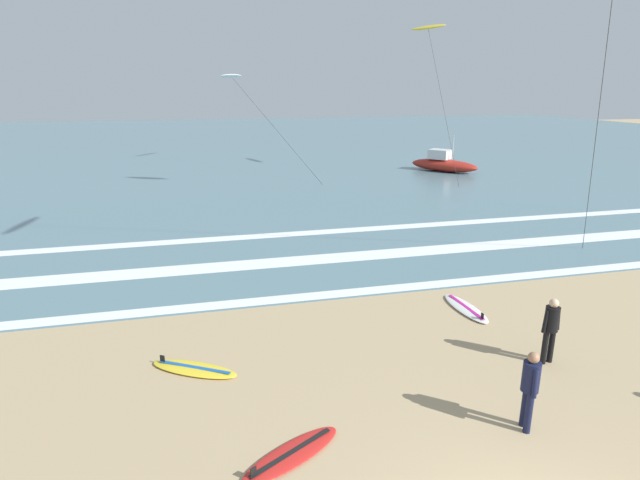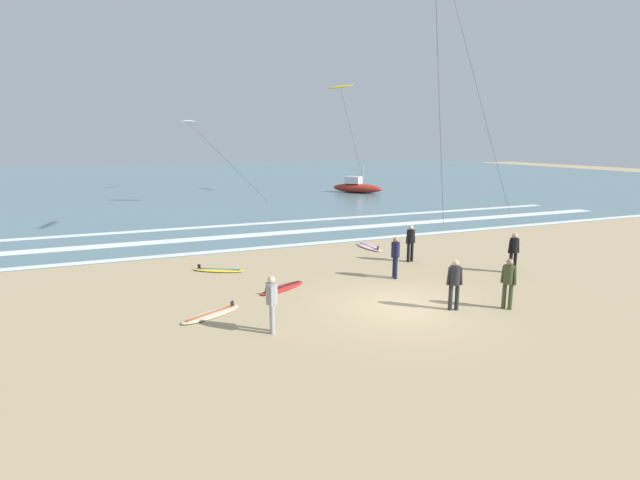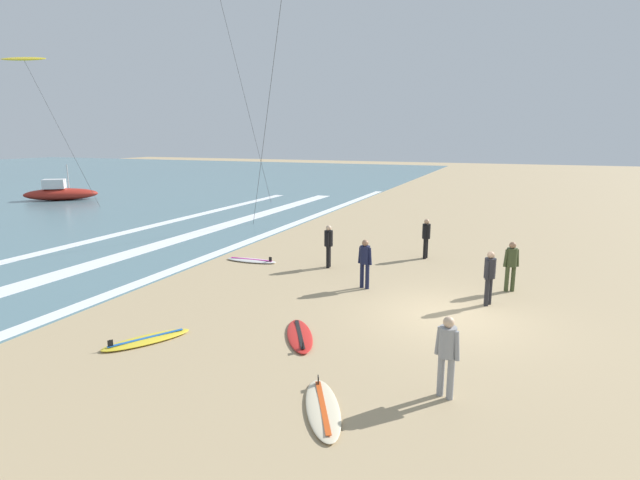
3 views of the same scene
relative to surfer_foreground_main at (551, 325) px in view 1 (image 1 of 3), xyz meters
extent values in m
cube|color=slate|center=(-3.46, 49.70, -0.95)|extent=(140.00, 90.00, 0.01)
cube|color=white|center=(-3.87, 5.10, -0.94)|extent=(58.74, 0.57, 0.01)
cube|color=white|center=(-5.15, 8.45, -0.94)|extent=(51.74, 1.06, 0.01)
cube|color=white|center=(-1.90, 12.01, -0.94)|extent=(43.13, 0.70, 0.01)
cylinder|color=black|center=(-0.10, -0.01, -0.55)|extent=(0.13, 0.13, 0.82)
cylinder|color=black|center=(0.10, 0.01, -0.55)|extent=(0.13, 0.13, 0.82)
cylinder|color=black|center=(0.00, 0.00, 0.15)|extent=(0.32, 0.32, 0.58)
cylinder|color=black|center=(-0.19, -0.03, 0.13)|extent=(0.15, 0.11, 0.56)
cylinder|color=black|center=(0.19, 0.03, 0.13)|extent=(0.15, 0.11, 0.56)
sphere|color=#DBB28E|center=(0.00, 0.00, 0.54)|extent=(0.21, 0.21, 0.21)
cylinder|color=#141938|center=(-1.94, -1.91, -0.55)|extent=(0.13, 0.13, 0.82)
cylinder|color=#141938|center=(-1.99, -2.10, -0.55)|extent=(0.13, 0.13, 0.82)
cylinder|color=#141938|center=(-1.96, -2.01, 0.15)|extent=(0.32, 0.32, 0.58)
cylinder|color=#141938|center=(-1.91, -1.83, 0.13)|extent=(0.12, 0.15, 0.56)
cylinder|color=#141938|center=(-2.01, -2.19, 0.13)|extent=(0.12, 0.15, 0.56)
sphere|color=#9E7051|center=(-1.96, -2.01, 0.54)|extent=(0.21, 0.21, 0.21)
ellipsoid|color=silver|center=(-0.34, 3.11, -0.91)|extent=(0.69, 2.12, 0.09)
cube|color=#BF198C|center=(-0.34, 3.11, -0.86)|extent=(0.18, 1.79, 0.01)
cube|color=black|center=(-0.30, 2.29, -0.79)|extent=(0.02, 0.12, 0.16)
ellipsoid|color=red|center=(-6.35, -1.71, -0.91)|extent=(2.12, 1.56, 0.09)
cube|color=black|center=(-6.35, -1.71, -0.86)|extent=(1.60, 0.97, 0.01)
cube|color=black|center=(-7.06, -2.11, -0.79)|extent=(0.11, 0.07, 0.16)
ellipsoid|color=yellow|center=(-7.96, 1.58, -0.91)|extent=(2.11, 1.59, 0.09)
cube|color=#1959B2|center=(-7.96, 1.58, -0.86)|extent=(1.58, 1.00, 0.01)
cube|color=black|center=(-8.66, 2.00, -0.79)|extent=(0.11, 0.08, 0.16)
ellipsoid|color=white|center=(-4.24, 34.99, 5.96)|extent=(2.47, 3.07, 0.43)
cylinder|color=#333333|center=(-1.91, 29.01, 2.50)|extent=(4.67, 11.97, 6.94)
ellipsoid|color=yellow|center=(8.48, 25.74, 9.03)|extent=(1.83, 3.27, 0.43)
cylinder|color=#333333|center=(8.59, 23.00, 4.03)|extent=(0.24, 5.50, 9.99)
cylinder|color=#333333|center=(4.27, 4.43, 6.70)|extent=(5.71, 5.76, 15.32)
ellipsoid|color=maroon|center=(10.58, 26.10, -0.51)|extent=(4.58, 5.12, 0.90)
cube|color=silver|center=(10.33, 26.41, 0.29)|extent=(1.80, 1.86, 0.70)
cylinder|color=#B2B2B2|center=(10.96, 25.63, 0.84)|extent=(0.08, 0.08, 1.80)
camera|label=1|loc=(-7.66, -9.09, 5.23)|focal=28.88mm
camera|label=2|loc=(-11.53, -17.68, 4.23)|focal=27.72mm
camera|label=3|loc=(-16.55, -6.41, 3.87)|focal=27.51mm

